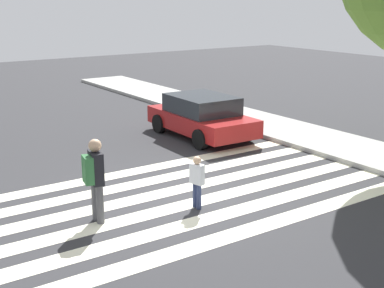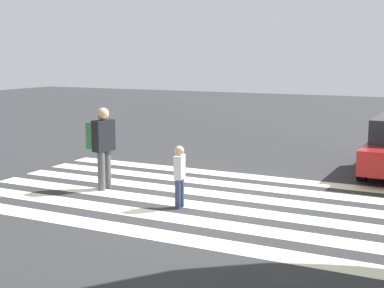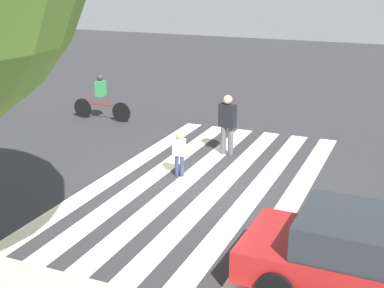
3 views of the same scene
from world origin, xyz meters
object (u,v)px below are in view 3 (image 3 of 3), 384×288
object	(u,v)px
pedestrian_adult_blue_shirt	(228,120)
car_parked_dark_suv	(369,258)
pedestrian_adult_yellow_jacket	(179,152)
cyclist_mid_street	(101,96)

from	to	relation	value
pedestrian_adult_blue_shirt	car_parked_dark_suv	world-z (taller)	pedestrian_adult_blue_shirt
pedestrian_adult_yellow_jacket	car_parked_dark_suv	world-z (taller)	car_parked_dark_suv
pedestrian_adult_blue_shirt	pedestrian_adult_yellow_jacket	distance (m)	2.26
cyclist_mid_street	car_parked_dark_suv	size ratio (longest dim) A/B	0.56
pedestrian_adult_blue_shirt	cyclist_mid_street	world-z (taller)	pedestrian_adult_blue_shirt
pedestrian_adult_blue_shirt	car_parked_dark_suv	bearing A→B (deg)	138.65
pedestrian_adult_yellow_jacket	cyclist_mid_street	size ratio (longest dim) A/B	0.52
pedestrian_adult_blue_shirt	pedestrian_adult_yellow_jacket	size ratio (longest dim) A/B	1.48
pedestrian_adult_yellow_jacket	pedestrian_adult_blue_shirt	bearing A→B (deg)	-117.48
cyclist_mid_street	car_parked_dark_suv	xyz separation A→B (m)	(-9.95, 7.71, -0.15)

